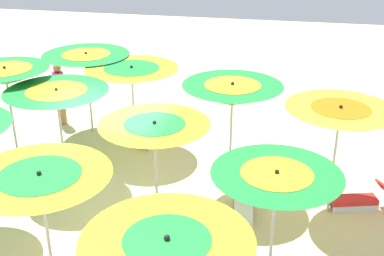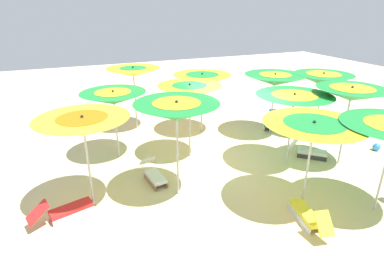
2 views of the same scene
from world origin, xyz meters
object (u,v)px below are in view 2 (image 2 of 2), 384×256
Objects in this scene: lounger_3 at (66,210)px; lounger_5 at (308,215)px; beach_umbrella_10 at (113,98)px; lounger_4 at (295,123)px; beach_umbrella_11 at (133,72)px; beach_ball at (377,147)px; beach_umbrella_2 at (323,79)px; beach_umbrella_1 at (351,94)px; beach_umbrella_3 at (313,131)px; beach_umbrella_8 at (202,80)px; beach_umbrella_9 at (83,126)px; lounger_2 at (309,151)px; beach_umbrella_6 at (177,111)px; beach_umbrella_4 at (294,100)px; lounger_1 at (270,122)px; beach_umbrella_7 at (190,91)px; beach_umbrella_5 at (275,80)px; lounger_0 at (154,174)px.

lounger_5 is at bearing -40.48° from lounger_3.
beach_umbrella_10 is 1.92× the size of lounger_4.
beach_umbrella_11 is 8.79m from beach_ball.
beach_umbrella_2 is at bearing 110.89° from beach_ball.
beach_umbrella_10 is 2.47m from beach_umbrella_11.
beach_umbrella_3 is (-2.50, -1.31, -0.23)m from beach_umbrella_1.
beach_umbrella_8 is 0.98× the size of beach_umbrella_9.
lounger_2 is at bearing 127.21° from beach_umbrella_1.
beach_umbrella_6 is 1.11× the size of beach_umbrella_8.
beach_umbrella_3 is 2.04× the size of lounger_2.
lounger_2 is 0.77× the size of lounger_5.
beach_umbrella_3 reaches higher than lounger_2.
beach_umbrella_4 is 1.99× the size of lounger_1.
beach_umbrella_4 is at bearing -52.93° from beach_umbrella_11.
beach_umbrella_10 is (-3.62, 4.38, -0.03)m from beach_umbrella_3.
beach_umbrella_7 reaches higher than lounger_1.
beach_umbrella_6 reaches higher than lounger_3.
beach_umbrella_4 reaches higher than lounger_2.
beach_ball is at bearing 76.41° from lounger_1.
beach_ball is at bearing -46.80° from beach_umbrella_5.
lounger_5 is (-3.55, -4.78, -0.02)m from lounger_4.
beach_umbrella_8 is 3.42m from beach_umbrella_10.
beach_umbrella_8 is at bearing -57.31° from lounger_1.
beach_umbrella_3 is 3.80m from beach_umbrella_7.
beach_umbrella_5 is at bearing 133.20° from beach_ball.
beach_umbrella_6 is at bearing -9.19° from beach_umbrella_9.
beach_umbrella_3 is 0.89× the size of beach_umbrella_6.
lounger_5 is at bearing -73.01° from beach_umbrella_11.
lounger_0 is 4.89× the size of beach_ball.
beach_umbrella_1 is 2.83m from beach_umbrella_3.
beach_umbrella_11 is 6.69m from lounger_2.
lounger_1 is (4.92, -1.88, -2.00)m from beach_umbrella_11.
beach_umbrella_10 reaches higher than lounger_1.
beach_umbrella_8 reaches higher than lounger_4.
beach_umbrella_7 is 6.53m from beach_ball.
beach_umbrella_11 reaches higher than beach_umbrella_9.
lounger_0 is at bearing -170.87° from beach_umbrella_2.
beach_umbrella_5 is 5.20m from beach_umbrella_6.
beach_umbrella_1 is at bearing -18.72° from lounger_3.
beach_umbrella_7 is at bearing -169.91° from beach_umbrella_5.
lounger_0 is 6.45m from lounger_4.
beach_umbrella_2 is at bearing -8.36° from lounger_4.
beach_umbrella_9 is (-6.62, -2.16, 0.00)m from beach_umbrella_5.
beach_umbrella_4 is at bearing 173.73° from beach_ball.
lounger_3 is at bearing -24.04° from lounger_1.
beach_umbrella_8 reaches higher than beach_umbrella_10.
lounger_3 is at bearing -112.25° from lounger_4.
beach_umbrella_4 is 2.05× the size of lounger_2.
beach_umbrella_7 reaches higher than beach_umbrella_3.
lounger_4 is at bearing 5.01° from beach_umbrella_5.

